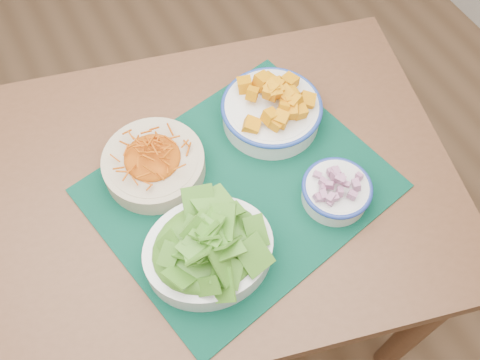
# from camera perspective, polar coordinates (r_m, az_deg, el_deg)

# --- Properties ---
(ground) EXTENTS (4.00, 4.00, 0.00)m
(ground) POSITION_cam_1_polar(r_m,az_deg,el_deg) (1.90, -12.15, -5.72)
(ground) COLOR #8E6645
(ground) RESTS_ON ground
(table) EXTENTS (1.24, 0.98, 0.75)m
(table) POSITION_cam_1_polar(r_m,az_deg,el_deg) (1.18, -5.38, -3.48)
(table) COLOR brown
(table) RESTS_ON ground
(placemat) EXTENTS (0.63, 0.55, 0.00)m
(placemat) POSITION_cam_1_polar(r_m,az_deg,el_deg) (1.08, 0.00, -0.86)
(placemat) COLOR black
(placemat) RESTS_ON table
(carrot_bowl) EXTENTS (0.24, 0.24, 0.08)m
(carrot_bowl) POSITION_cam_1_polar(r_m,az_deg,el_deg) (1.08, -9.23, 1.97)
(carrot_bowl) COLOR #C6B493
(carrot_bowl) RESTS_ON placemat
(squash_bowl) EXTENTS (0.26, 0.26, 0.11)m
(squash_bowl) POSITION_cam_1_polar(r_m,az_deg,el_deg) (1.13, 3.42, 7.96)
(squash_bowl) COLOR silver
(squash_bowl) RESTS_ON placemat
(lettuce_bowl) EXTENTS (0.26, 0.23, 0.12)m
(lettuce_bowl) POSITION_cam_1_polar(r_m,az_deg,el_deg) (0.96, -3.44, -7.03)
(lettuce_bowl) COLOR white
(lettuce_bowl) RESTS_ON placemat
(onion_bowl) EXTENTS (0.17, 0.17, 0.07)m
(onion_bowl) POSITION_cam_1_polar(r_m,az_deg,el_deg) (1.05, 10.29, -0.95)
(onion_bowl) COLOR silver
(onion_bowl) RESTS_ON placemat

